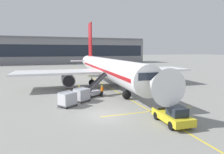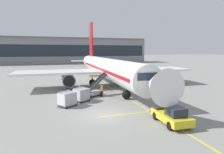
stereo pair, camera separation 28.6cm
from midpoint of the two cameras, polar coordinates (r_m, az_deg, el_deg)
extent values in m
plane|color=gray|center=(21.34, -2.91, -11.25)|extent=(600.00, 600.00, 0.00)
cylinder|color=white|center=(37.35, -1.47, 2.61)|extent=(4.99, 34.35, 3.77)
cube|color=red|center=(37.35, -1.47, 2.61)|extent=(4.98, 32.99, 0.45)
cone|color=white|center=(19.77, 13.08, -2.14)|extent=(3.72, 3.90, 3.58)
cone|color=white|center=(56.96, -6.78, 4.59)|extent=(3.42, 6.15, 3.21)
cube|color=white|center=(36.98, -15.24, 1.41)|extent=(16.50, 7.42, 0.36)
cylinder|color=#93969E|center=(36.52, -13.09, -0.73)|extent=(2.50, 4.53, 2.34)
cylinder|color=black|center=(34.27, -12.85, -1.27)|extent=(1.99, 0.19, 1.99)
cube|color=white|center=(41.38, 10.19, 2.20)|extent=(16.50, 7.42, 0.36)
cylinder|color=#93969E|center=(40.35, 8.92, 0.16)|extent=(2.50, 4.53, 2.34)
cylinder|color=black|center=(38.32, 10.39, -0.27)|extent=(1.99, 0.19, 1.99)
cube|color=red|center=(55.46, -6.60, 10.31)|extent=(0.43, 4.12, 10.27)
cube|color=white|center=(55.17, -6.46, 4.79)|extent=(11.15, 3.13, 0.20)
cube|color=#1E2633|center=(21.99, 9.73, 0.42)|extent=(2.70, 1.79, 0.83)
cylinder|color=#47474C|center=(28.01, 4.06, -4.14)|extent=(0.22, 0.22, 1.07)
sphere|color=black|center=(28.12, 4.05, -5.21)|extent=(1.32, 1.32, 1.32)
cylinder|color=#47474C|center=(38.67, -6.17, -0.87)|extent=(0.22, 0.22, 1.07)
sphere|color=black|center=(38.76, -6.16, -1.66)|extent=(1.32, 1.32, 1.32)
cylinder|color=#47474C|center=(40.07, 1.81, -0.54)|extent=(0.22, 0.22, 1.07)
sphere|color=black|center=(40.15, 1.81, -1.29)|extent=(1.32, 1.32, 1.32)
cube|color=#A3A8B2|center=(29.91, -6.19, -4.76)|extent=(3.74, 3.14, 0.44)
cube|color=black|center=(29.43, -8.01, -3.86)|extent=(0.80, 0.79, 0.70)
cylinder|color=#333338|center=(29.87, -7.04, -3.57)|extent=(0.08, 0.08, 0.80)
cube|color=#A3A8B2|center=(30.37, -4.77, -1.67)|extent=(4.40, 3.17, 2.70)
cube|color=black|center=(30.35, -4.77, -1.50)|extent=(4.20, 2.97, 2.54)
cube|color=#333338|center=(30.04, -4.17, -1.53)|extent=(3.92, 2.42, 2.71)
cube|color=#333338|center=(30.66, -5.36, -1.36)|extent=(3.92, 2.42, 2.71)
cylinder|color=black|center=(30.27, -3.58, -5.00)|extent=(0.58, 0.46, 0.56)
cylinder|color=black|center=(31.28, -5.54, -4.61)|extent=(0.58, 0.46, 0.56)
cylinder|color=black|center=(28.64, -6.88, -5.78)|extent=(0.58, 0.46, 0.56)
cylinder|color=black|center=(29.71, -8.83, -5.32)|extent=(0.58, 0.46, 0.56)
cube|color=#515156|center=(27.22, -9.17, -6.69)|extent=(2.56, 2.47, 0.12)
cylinder|color=#4C4C51|center=(26.32, -11.25, -7.26)|extent=(0.61, 0.47, 0.07)
cube|color=#9EA3AD|center=(27.04, -9.21, -5.02)|extent=(2.42, 2.33, 1.50)
cube|color=#9EA3AD|center=(27.21, -9.85, -3.82)|extent=(1.98, 1.75, 0.74)
cube|color=silver|center=(26.38, -10.69, -5.38)|extent=(0.87, 1.19, 1.38)
sphere|color=black|center=(27.18, -11.39, -6.90)|extent=(0.30, 0.30, 0.30)
sphere|color=black|center=(26.23, -9.34, -7.38)|extent=(0.30, 0.30, 0.30)
sphere|color=black|center=(28.25, -9.01, -6.28)|extent=(0.30, 0.30, 0.30)
sphere|color=black|center=(27.34, -6.96, -6.71)|extent=(0.30, 0.30, 0.30)
cube|color=#515156|center=(25.20, -13.22, -7.97)|extent=(2.56, 2.47, 0.12)
cylinder|color=#4C4C51|center=(24.38, -15.63, -8.61)|extent=(0.61, 0.47, 0.07)
cube|color=#9EA3AD|center=(25.00, -13.28, -6.18)|extent=(2.42, 2.33, 1.50)
cube|color=#9EA3AD|center=(25.19, -13.94, -4.87)|extent=(1.98, 1.75, 0.74)
cube|color=silver|center=(24.40, -14.99, -6.58)|extent=(0.87, 1.19, 1.38)
sphere|color=black|center=(25.23, -15.62, -8.17)|extent=(0.30, 0.30, 0.30)
sphere|color=black|center=(24.22, -13.58, -8.77)|extent=(0.30, 0.30, 0.30)
sphere|color=black|center=(26.22, -12.88, -7.48)|extent=(0.30, 0.30, 0.30)
sphere|color=black|center=(25.25, -10.81, -8.01)|extent=(0.30, 0.30, 0.30)
cube|color=gold|center=(19.77, 16.87, -11.06)|extent=(2.34, 4.51, 0.70)
cube|color=#1E2633|center=(18.93, 18.22, -9.57)|extent=(1.55, 1.62, 0.80)
cube|color=#28282D|center=(20.97, 14.50, -8.54)|extent=(1.84, 1.06, 0.24)
cylinder|color=black|center=(21.43, 16.99, -10.43)|extent=(0.32, 0.77, 0.76)
cylinder|color=black|center=(20.53, 12.55, -11.09)|extent=(0.32, 0.77, 0.76)
cylinder|color=black|center=(19.32, 21.43, -12.65)|extent=(0.32, 0.77, 0.76)
cylinder|color=black|center=(18.32, 16.66, -13.57)|extent=(0.32, 0.77, 0.76)
cylinder|color=black|center=(29.70, -3.34, -4.95)|extent=(0.15, 0.15, 0.86)
cylinder|color=black|center=(29.57, -3.10, -5.01)|extent=(0.15, 0.15, 0.86)
cube|color=orange|center=(29.49, -3.23, -3.61)|extent=(0.40, 0.45, 0.58)
cube|color=white|center=(29.57, -3.06, -3.58)|extent=(0.18, 0.30, 0.08)
sphere|color=beige|center=(29.41, -3.24, -2.83)|extent=(0.21, 0.21, 0.21)
sphere|color=yellow|center=(29.40, -3.24, -2.70)|extent=(0.23, 0.23, 0.23)
cylinder|color=orange|center=(29.66, -3.56, -3.64)|extent=(0.09, 0.09, 0.56)
cylinder|color=orange|center=(29.33, -2.90, -3.77)|extent=(0.09, 0.09, 0.56)
cylinder|color=#333847|center=(30.03, -9.96, -4.92)|extent=(0.15, 0.15, 0.86)
cylinder|color=#333847|center=(29.93, -9.68, -4.95)|extent=(0.15, 0.15, 0.86)
cube|color=orange|center=(29.83, -9.85, -3.59)|extent=(0.44, 0.44, 0.58)
cube|color=white|center=(29.93, -9.72, -3.54)|extent=(0.25, 0.24, 0.08)
sphere|color=brown|center=(29.75, -9.87, -2.81)|extent=(0.21, 0.21, 0.21)
sphere|color=yellow|center=(29.74, -9.87, -2.68)|extent=(0.23, 0.23, 0.23)
cylinder|color=orange|center=(29.97, -10.23, -3.63)|extent=(0.09, 0.09, 0.56)
cylinder|color=orange|center=(29.70, -9.47, -3.72)|extent=(0.09, 0.09, 0.56)
cube|color=black|center=(32.59, -12.97, -4.73)|extent=(0.67, 0.67, 0.05)
cone|color=orange|center=(32.51, -12.99, -4.08)|extent=(0.54, 0.54, 0.71)
cylinder|color=white|center=(32.51, -13.00, -4.01)|extent=(0.30, 0.30, 0.09)
cube|color=yellow|center=(37.84, -1.41, -2.85)|extent=(0.20, 110.00, 0.01)
cube|color=yellow|center=(23.06, 10.93, -9.92)|extent=(12.00, 0.20, 0.01)
cube|color=gray|center=(113.78, -15.23, 7.33)|extent=(95.88, 16.75, 13.47)
cube|color=#1E2633|center=(105.38, -14.95, 7.51)|extent=(93.00, 0.10, 6.06)
cube|color=slate|center=(112.32, -15.30, 10.94)|extent=(94.92, 14.24, 0.70)
camera|label=1|loc=(0.14, -90.27, -0.04)|focal=31.03mm
camera|label=2|loc=(0.14, 89.73, 0.04)|focal=31.03mm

